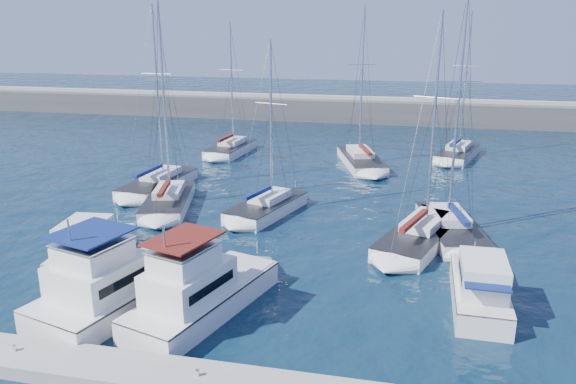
% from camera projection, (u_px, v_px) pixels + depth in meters
% --- Properties ---
extents(ground, '(220.00, 220.00, 0.00)m').
position_uv_depth(ground, '(269.00, 271.00, 31.95)').
color(ground, black).
rests_on(ground, ground).
extents(breakwater, '(160.00, 6.00, 4.45)m').
position_uv_depth(breakwater, '(358.00, 113.00, 80.24)').
color(breakwater, '#424244').
rests_on(breakwater, ground).
extents(dock, '(40.00, 2.20, 0.60)m').
position_uv_depth(dock, '(198.00, 382.00, 21.59)').
color(dock, gray).
rests_on(dock, ground).
extents(dock_cleat_near_port, '(0.16, 0.16, 0.25)m').
position_uv_depth(dock_cleat_near_port, '(15.00, 348.00, 23.10)').
color(dock_cleat_near_port, silver).
rests_on(dock_cleat_near_port, dock).
extents(dock_cleat_centre, '(0.16, 0.16, 0.25)m').
position_uv_depth(dock_cleat_centre, '(197.00, 373.00, 21.46)').
color(dock_cleat_centre, silver).
rests_on(dock_cleat_centre, dock).
extents(motor_yacht_port_outer, '(3.44, 6.92, 3.20)m').
position_uv_depth(motor_yacht_port_outer, '(91.00, 249.00, 32.65)').
color(motor_yacht_port_outer, silver).
rests_on(motor_yacht_port_outer, ground).
extents(motor_yacht_port_inner, '(6.22, 9.48, 4.69)m').
position_uv_depth(motor_yacht_port_inner, '(111.00, 286.00, 27.57)').
color(motor_yacht_port_inner, silver).
rests_on(motor_yacht_port_inner, ground).
extents(motor_yacht_stbd_inner, '(5.63, 9.48, 4.69)m').
position_uv_depth(motor_yacht_stbd_inner, '(198.00, 293.00, 26.89)').
color(motor_yacht_stbd_inner, silver).
rests_on(motor_yacht_stbd_inner, ground).
extents(motor_yacht_stbd_outer, '(2.66, 6.96, 3.20)m').
position_uv_depth(motor_yacht_stbd_outer, '(480.00, 290.00, 27.64)').
color(motor_yacht_stbd_outer, silver).
rests_on(motor_yacht_stbd_outer, ground).
extents(sailboat_mid_a, '(3.94, 8.87, 15.31)m').
position_uv_depth(sailboat_mid_a, '(159.00, 183.00, 47.37)').
color(sailboat_mid_a, silver).
rests_on(sailboat_mid_a, ground).
extents(sailboat_mid_b, '(5.03, 8.74, 15.40)m').
position_uv_depth(sailboat_mid_b, '(169.00, 201.00, 42.69)').
color(sailboat_mid_b, silver).
rests_on(sailboat_mid_b, ground).
extents(sailboat_mid_c, '(5.00, 7.94, 12.80)m').
position_uv_depth(sailboat_mid_c, '(267.00, 207.00, 41.29)').
color(sailboat_mid_c, silver).
rests_on(sailboat_mid_c, ground).
extents(sailboat_mid_d, '(6.14, 10.08, 14.66)m').
position_uv_depth(sailboat_mid_d, '(421.00, 234.00, 36.02)').
color(sailboat_mid_d, silver).
rests_on(sailboat_mid_d, ground).
extents(sailboat_mid_e, '(4.67, 9.02, 16.06)m').
position_uv_depth(sailboat_mid_e, '(451.00, 228.00, 37.15)').
color(sailboat_mid_e, silver).
rests_on(sailboat_mid_e, ground).
extents(sailboat_back_a, '(3.77, 7.99, 13.99)m').
position_uv_depth(sailboat_back_a, '(231.00, 149.00, 60.24)').
color(sailboat_back_a, silver).
rests_on(sailboat_back_a, ground).
extents(sailboat_back_b, '(5.91, 10.21, 15.52)m').
position_uv_depth(sailboat_back_b, '(361.00, 160.00, 55.35)').
color(sailboat_back_b, silver).
rests_on(sailboat_back_b, ground).
extents(sailboat_back_c, '(5.27, 8.89, 14.95)m').
position_uv_depth(sailboat_back_c, '(457.00, 153.00, 58.15)').
color(sailboat_back_c, silver).
rests_on(sailboat_back_c, ground).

